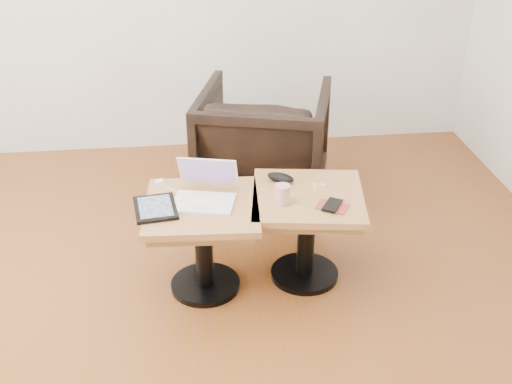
{
  "coord_description": "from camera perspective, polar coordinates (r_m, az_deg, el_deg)",
  "views": [
    {
      "loc": [
        0.13,
        -2.29,
        2.08
      ],
      "look_at": [
        0.44,
        0.44,
        0.55
      ],
      "focal_mm": 45.0,
      "sensor_mm": 36.0,
      "label": 1
    }
  ],
  "objects": [
    {
      "name": "armchair",
      "position": [
        4.1,
        0.69,
        4.37
      ],
      "size": [
        0.97,
        0.99,
        0.73
      ],
      "primitive_type": "imported",
      "rotation": [
        0.0,
        0.0,
        2.87
      ],
      "color": "black",
      "rests_on": "ground"
    },
    {
      "name": "tablet",
      "position": [
        3.12,
        -8.93,
        -1.41
      ],
      "size": [
        0.23,
        0.27,
        0.02
      ],
      "rotation": [
        0.0,
        0.0,
        0.13
      ],
      "color": "black",
      "rests_on": "side_table_left"
    },
    {
      "name": "phone_on_sleeve",
      "position": [
        3.13,
        6.8,
        -1.23
      ],
      "size": [
        0.18,
        0.16,
        0.02
      ],
      "rotation": [
        0.0,
        0.0,
        -0.54
      ],
      "color": "maroon",
      "rests_on": "side_table_right"
    },
    {
      "name": "room_shell",
      "position": [
        2.4,
        -9.47,
        11.05
      ],
      "size": [
        4.52,
        4.52,
        2.71
      ],
      "color": "brown",
      "rests_on": "ground"
    },
    {
      "name": "side_table_left",
      "position": [
        3.21,
        -4.75,
        -3.01
      ],
      "size": [
        0.59,
        0.59,
        0.5
      ],
      "rotation": [
        0.0,
        0.0,
        -0.06
      ],
      "color": "black",
      "rests_on": "ground"
    },
    {
      "name": "glasses_case",
      "position": [
        3.33,
        2.19,
        1.31
      ],
      "size": [
        0.16,
        0.14,
        0.05
      ],
      "primitive_type": "ellipsoid",
      "rotation": [
        0.0,
        0.0,
        -0.58
      ],
      "color": "black",
      "rests_on": "side_table_right"
    },
    {
      "name": "laptop",
      "position": [
        3.16,
        -4.56,
        -0.04
      ],
      "size": [
        0.36,
        0.35,
        0.2
      ],
      "rotation": [
        0.0,
        0.0,
        -0.24
      ],
      "color": "white",
      "rests_on": "side_table_left"
    },
    {
      "name": "striped_cup",
      "position": [
        3.13,
        2.38,
        -0.19
      ],
      "size": [
        0.09,
        0.09,
        0.1
      ],
      "primitive_type": "cylinder",
      "rotation": [
        0.0,
        0.0,
        0.19
      ],
      "color": "#BE2E4F",
      "rests_on": "side_table_right"
    },
    {
      "name": "charging_adapter",
      "position": [
        3.35,
        -8.57,
        0.86
      ],
      "size": [
        0.05,
        0.05,
        0.02
      ],
      "primitive_type": "cube",
      "rotation": [
        0.0,
        0.0,
        0.27
      ],
      "color": "white",
      "rests_on": "side_table_left"
    },
    {
      "name": "side_table_right",
      "position": [
        3.29,
        4.56,
        -2.12
      ],
      "size": [
        0.63,
        0.63,
        0.5
      ],
      "rotation": [
        0.0,
        0.0,
        -0.15
      ],
      "color": "black",
      "rests_on": "ground"
    },
    {
      "name": "earbuds_tangle",
      "position": [
        3.3,
        5.59,
        0.57
      ],
      "size": [
        0.07,
        0.05,
        0.01
      ],
      "color": "white",
      "rests_on": "side_table_right"
    }
  ]
}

